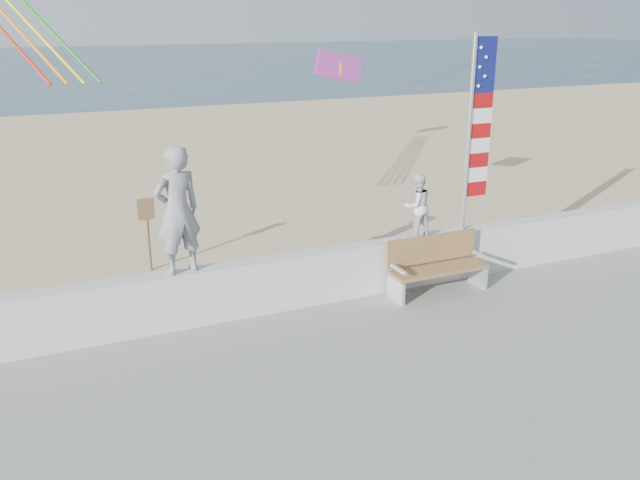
{
  "coord_description": "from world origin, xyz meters",
  "views": [
    {
      "loc": [
        -4.1,
        -7.77,
        4.86
      ],
      "look_at": [
        0.2,
        1.8,
        1.35
      ],
      "focal_mm": 38.0,
      "sensor_mm": 36.0,
      "label": 1
    }
  ],
  "objects_px": {
    "child": "(417,206)",
    "flag": "(475,126)",
    "adult": "(178,211)",
    "bench": "(436,264)"
  },
  "relations": [
    {
      "from": "adult",
      "to": "child",
      "type": "height_order",
      "value": "adult"
    },
    {
      "from": "adult",
      "to": "flag",
      "type": "xyz_separation_m",
      "value": [
        5.35,
        -0.0,
        0.93
      ]
    },
    {
      "from": "adult",
      "to": "flag",
      "type": "bearing_deg",
      "value": 167.76
    },
    {
      "from": "flag",
      "to": "adult",
      "type": "bearing_deg",
      "value": 180.0
    },
    {
      "from": "child",
      "to": "flag",
      "type": "bearing_deg",
      "value": 172.7
    },
    {
      "from": "child",
      "to": "bench",
      "type": "xyz_separation_m",
      "value": [
        0.17,
        -0.45,
        -0.97
      ]
    },
    {
      "from": "child",
      "to": "flag",
      "type": "xyz_separation_m",
      "value": [
        1.14,
        -0.0,
        1.34
      ]
    },
    {
      "from": "adult",
      "to": "bench",
      "type": "relative_size",
      "value": 1.09
    },
    {
      "from": "adult",
      "to": "flag",
      "type": "relative_size",
      "value": 0.56
    },
    {
      "from": "bench",
      "to": "flag",
      "type": "relative_size",
      "value": 0.51
    }
  ]
}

